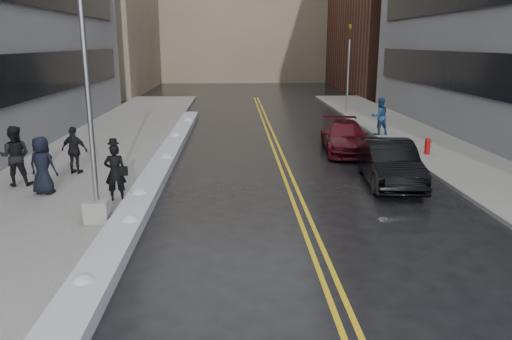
{
  "coord_description": "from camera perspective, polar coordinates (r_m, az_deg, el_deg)",
  "views": [
    {
      "loc": [
        0.51,
        -11.21,
        4.94
      ],
      "look_at": [
        1.12,
        2.98,
        1.3
      ],
      "focal_mm": 35.0,
      "sensor_mm": 36.0,
      "label": 1
    }
  ],
  "objects": [
    {
      "name": "snow_ridge",
      "position": [
        20.02,
        -10.89,
        0.32
      ],
      "size": [
        0.9,
        30.0,
        0.34
      ],
      "primitive_type": "cube",
      "color": "silver",
      "rests_on": "ground"
    },
    {
      "name": "pedestrian_fedora",
      "position": [
        16.0,
        -15.79,
        -0.26
      ],
      "size": [
        0.7,
        0.5,
        1.79
      ],
      "primitive_type": "imported",
      "rotation": [
        0.0,
        0.0,
        3.25
      ],
      "color": "black",
      "rests_on": "sidewalk_west"
    },
    {
      "name": "pedestrian_east",
      "position": [
        27.5,
        13.95,
        5.99
      ],
      "size": [
        1.1,
        0.94,
        1.96
      ],
      "primitive_type": "imported",
      "rotation": [
        0.0,
        0.0,
        3.37
      ],
      "color": "navy",
      "rests_on": "sidewalk_east"
    },
    {
      "name": "lamppost",
      "position": [
        13.96,
        -18.3,
        3.72
      ],
      "size": [
        0.65,
        0.65,
        7.62
      ],
      "color": "gray",
      "rests_on": "sidewalk_west"
    },
    {
      "name": "pedestrian_c",
      "position": [
        17.47,
        -23.23,
        0.47
      ],
      "size": [
        1.04,
        0.81,
        1.89
      ],
      "primitive_type": "imported",
      "rotation": [
        0.0,
        0.0,
        2.89
      ],
      "color": "black",
      "rests_on": "sidewalk_west"
    },
    {
      "name": "sidewalk_west",
      "position": [
        22.65,
        -18.45,
        1.22
      ],
      "size": [
        5.5,
        50.0,
        0.15
      ],
      "primitive_type": "cube",
      "color": "gray",
      "rests_on": "ground"
    },
    {
      "name": "lane_line_right",
      "position": [
        21.89,
        3.21,
        1.31
      ],
      "size": [
        0.12,
        50.0,
        0.01
      ],
      "primitive_type": "cube",
      "color": "gold",
      "rests_on": "ground"
    },
    {
      "name": "ground",
      "position": [
        12.26,
        -4.69,
        -9.43
      ],
      "size": [
        160.0,
        160.0,
        0.0
      ],
      "primitive_type": "plane",
      "color": "black",
      "rests_on": "ground"
    },
    {
      "name": "traffic_signal",
      "position": [
        36.14,
        10.53,
        11.7
      ],
      "size": [
        0.16,
        0.2,
        6.0
      ],
      "color": "gray",
      "rests_on": "sidewalk_east"
    },
    {
      "name": "sidewalk_east",
      "position": [
        23.75,
        21.16,
        1.57
      ],
      "size": [
        4.0,
        50.0,
        0.15
      ],
      "primitive_type": "cube",
      "color": "gray",
      "rests_on": "ground"
    },
    {
      "name": "car_black",
      "position": [
        18.38,
        15.01,
        0.78
      ],
      "size": [
        2.01,
        4.83,
        1.55
      ],
      "primitive_type": "imported",
      "rotation": [
        0.0,
        0.0,
        -0.08
      ],
      "color": "black",
      "rests_on": "ground"
    },
    {
      "name": "pedestrian_b",
      "position": [
        18.9,
        -25.82,
        1.46
      ],
      "size": [
        1.1,
        0.9,
        2.07
      ],
      "primitive_type": "imported",
      "rotation": [
        0.0,
        0.0,
        3.27
      ],
      "color": "black",
      "rests_on": "sidewalk_west"
    },
    {
      "name": "pedestrian_d",
      "position": [
        19.81,
        -20.03,
        2.13
      ],
      "size": [
        1.12,
        0.68,
        1.78
      ],
      "primitive_type": "imported",
      "rotation": [
        0.0,
        0.0,
        2.89
      ],
      "color": "black",
      "rests_on": "sidewalk_west"
    },
    {
      "name": "fire_hydrant",
      "position": [
        23.27,
        19.01,
        2.7
      ],
      "size": [
        0.26,
        0.26,
        0.73
      ],
      "color": "maroon",
      "rests_on": "sidewalk_east"
    },
    {
      "name": "car_maroon",
      "position": [
        23.43,
        10.13,
        3.72
      ],
      "size": [
        2.35,
        4.96,
        1.4
      ],
      "primitive_type": "imported",
      "rotation": [
        0.0,
        0.0,
        -0.08
      ],
      "color": "#440A14",
      "rests_on": "ground"
    },
    {
      "name": "building_west_far",
      "position": [
        57.63,
        -19.55,
        17.63
      ],
      "size": [
        14.0,
        22.0,
        18.0
      ],
      "primitive_type": "cube",
      "color": "gray",
      "rests_on": "ground"
    },
    {
      "name": "lane_line_left",
      "position": [
        21.86,
        2.43,
        1.31
      ],
      "size": [
        0.12,
        50.0,
        0.01
      ],
      "primitive_type": "cube",
      "color": "gold",
      "rests_on": "ground"
    }
  ]
}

